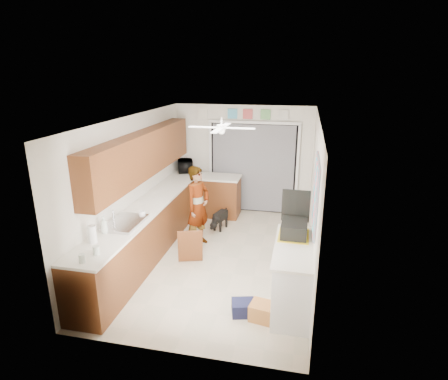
{
  "coord_description": "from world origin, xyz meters",
  "views": [
    {
      "loc": [
        1.38,
        -5.98,
        3.26
      ],
      "look_at": [
        0.0,
        0.4,
        1.15
      ],
      "focal_mm": 30.0,
      "sensor_mm": 36.0,
      "label": 1
    }
  ],
  "objects_px": {
    "paper_towel_roll": "(92,234)",
    "suitcase": "(294,229)",
    "navy_crate": "(243,308)",
    "man": "(198,206)",
    "microwave": "(185,166)",
    "dog": "(221,219)",
    "cup": "(142,214)",
    "soap_bottle": "(104,224)",
    "cardboard_box": "(264,312)"
  },
  "relations": [
    {
      "from": "navy_crate",
      "to": "man",
      "type": "xyz_separation_m",
      "value": [
        -1.21,
        1.99,
        0.69
      ]
    },
    {
      "from": "suitcase",
      "to": "navy_crate",
      "type": "height_order",
      "value": "suitcase"
    },
    {
      "from": "paper_towel_roll",
      "to": "dog",
      "type": "relative_size",
      "value": 0.46
    },
    {
      "from": "cardboard_box",
      "to": "man",
      "type": "relative_size",
      "value": 0.24
    },
    {
      "from": "paper_towel_roll",
      "to": "man",
      "type": "bearing_deg",
      "value": 66.57
    },
    {
      "from": "paper_towel_roll",
      "to": "dog",
      "type": "xyz_separation_m",
      "value": [
        1.17,
        2.92,
        -0.85
      ]
    },
    {
      "from": "cup",
      "to": "navy_crate",
      "type": "xyz_separation_m",
      "value": [
        1.87,
        -0.95,
        -0.89
      ]
    },
    {
      "from": "cup",
      "to": "man",
      "type": "xyz_separation_m",
      "value": [
        0.66,
        1.04,
        -0.2
      ]
    },
    {
      "from": "man",
      "to": "dog",
      "type": "distance_m",
      "value": 1.01
    },
    {
      "from": "paper_towel_roll",
      "to": "dog",
      "type": "distance_m",
      "value": 3.26
    },
    {
      "from": "soap_bottle",
      "to": "microwave",
      "type": "bearing_deg",
      "value": 88.54
    },
    {
      "from": "suitcase",
      "to": "cardboard_box",
      "type": "relative_size",
      "value": 1.31
    },
    {
      "from": "suitcase",
      "to": "cup",
      "type": "bearing_deg",
      "value": 175.36
    },
    {
      "from": "microwave",
      "to": "suitcase",
      "type": "height_order",
      "value": "microwave"
    },
    {
      "from": "microwave",
      "to": "man",
      "type": "distance_m",
      "value": 2.03
    },
    {
      "from": "paper_towel_roll",
      "to": "suitcase",
      "type": "relative_size",
      "value": 0.52
    },
    {
      "from": "cup",
      "to": "navy_crate",
      "type": "height_order",
      "value": "cup"
    },
    {
      "from": "cup",
      "to": "dog",
      "type": "height_order",
      "value": "cup"
    },
    {
      "from": "man",
      "to": "soap_bottle",
      "type": "bearing_deg",
      "value": 175.98
    },
    {
      "from": "man",
      "to": "dog",
      "type": "bearing_deg",
      "value": 5.55
    },
    {
      "from": "man",
      "to": "cup",
      "type": "bearing_deg",
      "value": 170.87
    },
    {
      "from": "man",
      "to": "suitcase",
      "type": "bearing_deg",
      "value": -101.66
    },
    {
      "from": "microwave",
      "to": "dog",
      "type": "distance_m",
      "value": 1.73
    },
    {
      "from": "suitcase",
      "to": "man",
      "type": "xyz_separation_m",
      "value": [
        -1.83,
        1.28,
        -0.26
      ]
    },
    {
      "from": "microwave",
      "to": "cardboard_box",
      "type": "distance_m",
      "value": 4.64
    },
    {
      "from": "cardboard_box",
      "to": "suitcase",
      "type": "bearing_deg",
      "value": 67.61
    },
    {
      "from": "paper_towel_roll",
      "to": "man",
      "type": "distance_m",
      "value": 2.33
    },
    {
      "from": "cup",
      "to": "dog",
      "type": "relative_size",
      "value": 0.2
    },
    {
      "from": "microwave",
      "to": "paper_towel_roll",
      "type": "relative_size",
      "value": 1.93
    },
    {
      "from": "suitcase",
      "to": "dog",
      "type": "xyz_separation_m",
      "value": [
        -1.57,
        2.08,
        -0.83
      ]
    },
    {
      "from": "paper_towel_roll",
      "to": "dog",
      "type": "bearing_deg",
      "value": 68.1
    },
    {
      "from": "microwave",
      "to": "paper_towel_roll",
      "type": "height_order",
      "value": "microwave"
    },
    {
      "from": "soap_bottle",
      "to": "paper_towel_roll",
      "type": "height_order",
      "value": "soap_bottle"
    },
    {
      "from": "paper_towel_roll",
      "to": "soap_bottle",
      "type": "bearing_deg",
      "value": 90.63
    },
    {
      "from": "suitcase",
      "to": "navy_crate",
      "type": "relative_size",
      "value": 1.56
    },
    {
      "from": "paper_towel_roll",
      "to": "man",
      "type": "xyz_separation_m",
      "value": [
        0.92,
        2.12,
        -0.29
      ]
    },
    {
      "from": "soap_bottle",
      "to": "man",
      "type": "height_order",
      "value": "man"
    },
    {
      "from": "microwave",
      "to": "soap_bottle",
      "type": "distance_m",
      "value": 3.62
    },
    {
      "from": "cup",
      "to": "cardboard_box",
      "type": "xyz_separation_m",
      "value": [
        2.17,
        -1.01,
        -0.87
      ]
    },
    {
      "from": "soap_bottle",
      "to": "cardboard_box",
      "type": "height_order",
      "value": "soap_bottle"
    },
    {
      "from": "suitcase",
      "to": "paper_towel_roll",
      "type": "bearing_deg",
      "value": -162.14
    },
    {
      "from": "microwave",
      "to": "paper_towel_roll",
      "type": "xyz_separation_m",
      "value": [
        -0.09,
        -3.95,
        -0.01
      ]
    },
    {
      "from": "microwave",
      "to": "cup",
      "type": "relative_size",
      "value": 4.5
    },
    {
      "from": "navy_crate",
      "to": "dog",
      "type": "height_order",
      "value": "dog"
    },
    {
      "from": "paper_towel_roll",
      "to": "cardboard_box",
      "type": "xyz_separation_m",
      "value": [
        2.43,
        0.07,
        -0.95
      ]
    },
    {
      "from": "dog",
      "to": "cup",
      "type": "bearing_deg",
      "value": -100.85
    },
    {
      "from": "suitcase",
      "to": "soap_bottle",
      "type": "bearing_deg",
      "value": -168.67
    },
    {
      "from": "paper_towel_roll",
      "to": "suitcase",
      "type": "height_order",
      "value": "paper_towel_roll"
    },
    {
      "from": "suitcase",
      "to": "dog",
      "type": "distance_m",
      "value": 2.73
    },
    {
      "from": "microwave",
      "to": "suitcase",
      "type": "xyz_separation_m",
      "value": [
        2.66,
        -3.11,
        -0.03
      ]
    }
  ]
}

